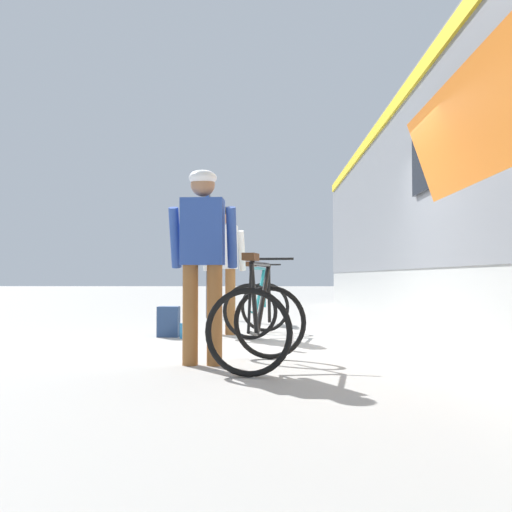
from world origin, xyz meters
The scene contains 10 objects.
ground_plane centered at (0.00, 0.00, 0.00)m, with size 80.00×80.00×0.00m, color #A09E99.
train_car centered at (3.02, 1.52, 1.97)m, with size 3.31×18.09×3.88m.
cyclist_near_in_white centered at (-1.06, 0.98, 1.05)m, with size 0.64×0.37×1.76m.
cyclist_far_in_blue centered at (-1.03, -1.77, 1.05)m, with size 0.62×0.32×1.76m.
bicycle_near_teal centered at (-0.58, 0.86, 0.40)m, with size 0.89×1.18×0.99m.
bicycle_far_black centered at (-0.51, -1.90, 0.40)m, with size 0.88×1.17×0.99m.
backpack_on_platform centered at (-1.75, 0.67, 0.20)m, with size 0.28×0.18×0.40m, color navy.
water_bottle_near_the_bikes centered at (-0.20, -0.73, 0.10)m, with size 0.08×0.08×0.20m, color silver.
water_bottle_by_the_backpack centered at (-1.54, 0.49, 0.10)m, with size 0.07×0.07×0.19m, color #338CCC.
platform_sign_post centered at (-1.59, 4.16, 1.62)m, with size 0.08×0.70×2.40m.
Camera 1 is at (-0.44, -7.03, 0.80)m, focal length 41.00 mm.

